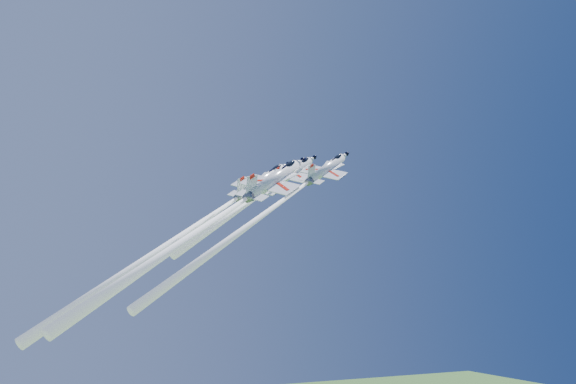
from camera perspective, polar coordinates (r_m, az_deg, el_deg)
name	(u,v)px	position (r m, az deg, el deg)	size (l,w,h in m)	color
jet_lead	(257,197)	(118.29, -2.75, -0.42)	(28.44, 17.36, 26.94)	white
jet_left	(189,231)	(111.05, -8.79, -3.40)	(41.46, 25.90, 41.03)	white
jet_right	(265,213)	(104.80, -2.04, -1.91)	(36.01, 22.62, 35.98)	white
jet_slot	(208,224)	(102.68, -7.10, -2.88)	(38.61, 23.87, 37.45)	white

